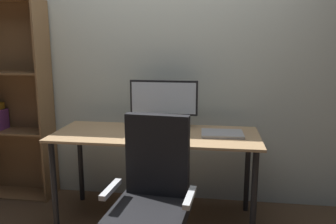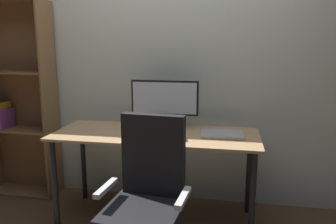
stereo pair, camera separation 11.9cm
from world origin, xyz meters
The scene contains 10 objects.
ground_plane centered at (0.00, 0.00, 0.00)m, with size 12.00×12.00×0.00m, color #4C3826.
back_wall centered at (0.00, 0.49, 1.30)m, with size 6.40×0.10×2.60m, color beige.
desk centered at (0.00, 0.00, 0.65)m, with size 1.62×0.64×0.74m.
monitor centered at (0.04, 0.18, 0.97)m, with size 0.56×0.20×0.40m.
keyboard centered at (0.03, -0.17, 0.75)m, with size 0.29×0.11×0.02m, color black.
mouse centered at (0.22, -0.15, 0.76)m, with size 0.06×0.10×0.03m, color black.
coffee_mug centered at (0.13, -0.01, 0.78)m, with size 0.10×0.08×0.09m.
laptop centered at (0.52, 0.02, 0.75)m, with size 0.32×0.23×0.02m, color #99999E.
office_chair centered at (0.10, -0.68, 0.46)m, with size 0.54×0.54×1.01m.
bookshelf centered at (-1.41, 0.32, 0.88)m, with size 0.68×0.28×1.81m.
Camera 2 is at (0.57, -2.52, 1.44)m, focal length 36.13 mm.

